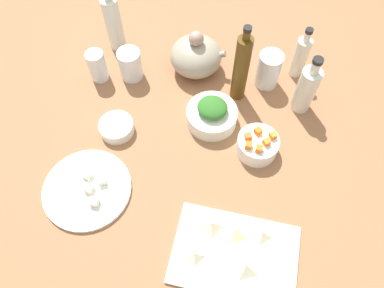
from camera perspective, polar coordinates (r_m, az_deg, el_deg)
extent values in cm
cube|color=#946140|center=(111.74, 0.00, -1.68)|extent=(190.00, 190.00, 3.00)
cube|color=silver|center=(99.59, 6.54, -16.37)|extent=(33.33, 24.07, 1.00)
cylinder|color=white|center=(108.57, -15.67, -6.66)|extent=(24.50, 24.50, 1.20)
cylinder|color=white|center=(114.27, 3.02, 4.26)|extent=(15.43, 15.43, 5.21)
cylinder|color=white|center=(110.02, 9.92, -0.20)|extent=(12.01, 12.01, 5.64)
cylinder|color=white|center=(115.10, -11.40, 2.50)|extent=(10.36, 10.36, 3.56)
ellipsoid|color=#9F9380|center=(125.05, 0.61, 13.22)|extent=(16.79, 16.64, 11.73)
sphere|color=tan|center=(119.54, 0.65, 15.77)|extent=(4.70, 4.70, 4.70)
cylinder|color=#9F9380|center=(123.62, 3.99, 13.34)|extent=(5.38, 2.00, 3.93)
cylinder|color=silver|center=(118.15, 16.94, 7.84)|extent=(6.02, 6.02, 16.03)
cylinder|color=silver|center=(110.81, 18.27, 11.02)|extent=(2.71, 2.71, 4.08)
cylinder|color=black|center=(108.96, 18.65, 11.92)|extent=(3.01, 3.01, 1.20)
cylinder|color=silver|center=(132.51, -11.82, 17.45)|extent=(5.51, 5.51, 19.48)
cylinder|color=silver|center=(127.63, 16.11, 12.53)|extent=(4.63, 4.63, 14.35)
cylinder|color=silver|center=(121.56, 17.16, 15.34)|extent=(2.08, 2.08, 3.42)
cylinder|color=black|center=(120.05, 17.45, 16.12)|extent=(2.31, 2.31, 1.20)
cylinder|color=#51360F|center=(114.03, 7.46, 11.20)|extent=(4.66, 4.66, 23.93)
cylinder|color=#51360F|center=(104.40, 8.32, 16.09)|extent=(2.10, 2.10, 3.05)
cylinder|color=black|center=(102.96, 8.48, 16.94)|extent=(2.33, 2.33, 1.20)
cylinder|color=white|center=(125.10, -9.37, 11.86)|extent=(7.43, 7.43, 10.43)
cylinder|color=white|center=(126.57, -14.21, 11.45)|extent=(5.78, 5.78, 10.79)
cylinder|color=white|center=(123.15, 11.59, 11.01)|extent=(7.57, 7.57, 12.33)
cube|color=orange|center=(108.14, 10.03, 1.94)|extent=(2.53, 2.53, 1.80)
cube|color=orange|center=(105.24, 8.60, -0.22)|extent=(2.07, 2.07, 1.80)
cube|color=orange|center=(106.67, 11.30, 0.28)|extent=(2.51, 2.51, 1.80)
cube|color=orange|center=(105.02, 10.18, -0.88)|extent=(2.15, 2.15, 1.80)
cube|color=orange|center=(106.74, 8.54, 1.14)|extent=(2.16, 2.16, 1.80)
cube|color=orange|center=(108.17, 12.23, 1.27)|extent=(2.46, 2.46, 1.80)
ellipsoid|color=#2E6924|center=(110.59, 3.13, 5.59)|extent=(10.50, 10.09, 3.81)
cube|color=white|center=(106.73, -13.55, -5.45)|extent=(2.90, 2.90, 2.20)
cube|color=silver|center=(104.68, -14.67, -8.54)|extent=(2.36, 2.36, 2.20)
cube|color=white|center=(108.60, -15.69, -4.51)|extent=(2.88, 2.88, 2.20)
cube|color=#F6E9CF|center=(106.63, -15.44, -6.55)|extent=(2.63, 2.63, 2.20)
pyramid|color=beige|center=(99.24, 6.64, -13.02)|extent=(6.99, 6.60, 2.83)
pyramid|color=beige|center=(99.07, 2.95, -12.24)|extent=(6.10, 5.73, 3.07)
pyramid|color=beige|center=(97.14, 0.42, -16.51)|extent=(4.46, 4.04, 2.57)
pyramid|color=beige|center=(100.14, 10.59, -13.30)|extent=(4.80, 4.61, 2.57)
pyramid|color=beige|center=(97.13, 8.19, -17.95)|extent=(7.24, 7.09, 3.12)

